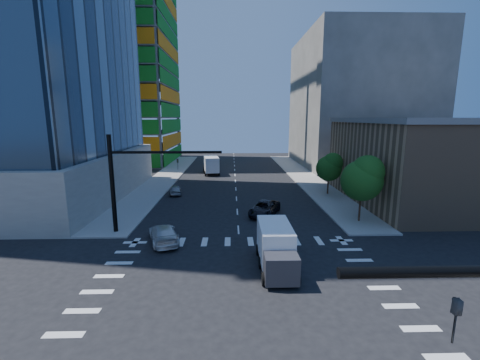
{
  "coord_description": "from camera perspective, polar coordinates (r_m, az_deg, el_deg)",
  "views": [
    {
      "loc": [
        -0.62,
        -17.36,
        10.6
      ],
      "look_at": [
        0.05,
        8.0,
        5.66
      ],
      "focal_mm": 24.0,
      "sensor_mm": 36.0,
      "label": 1
    }
  ],
  "objects": [
    {
      "name": "ground",
      "position": [
        20.35,
        0.48,
        -20.37
      ],
      "size": [
        160.0,
        160.0,
        0.0
      ],
      "primitive_type": "plane",
      "color": "black",
      "rests_on": "ground"
    },
    {
      "name": "road_markings",
      "position": [
        20.35,
        0.48,
        -20.35
      ],
      "size": [
        20.0,
        20.0,
        0.01
      ],
      "primitive_type": "cube",
      "color": "silver",
      "rests_on": "ground"
    },
    {
      "name": "sidewalk_ne",
      "position": [
        59.78,
        11.19,
        0.66
      ],
      "size": [
        5.0,
        60.0,
        0.15
      ],
      "primitive_type": "cube",
      "color": "gray",
      "rests_on": "ground"
    },
    {
      "name": "sidewalk_nw",
      "position": [
        59.52,
        -13.0,
        0.55
      ],
      "size": [
        5.0,
        60.0,
        0.15
      ],
      "primitive_type": "cube",
      "color": "gray",
      "rests_on": "ground"
    },
    {
      "name": "construction_building",
      "position": [
        84.86,
        -21.2,
        19.81
      ],
      "size": [
        25.16,
        34.5,
        70.6
      ],
      "color": "slate",
      "rests_on": "ground"
    },
    {
      "name": "commercial_building",
      "position": [
        47.26,
        31.38,
        2.98
      ],
      "size": [
        20.5,
        22.5,
        10.6
      ],
      "color": "#927355",
      "rests_on": "ground"
    },
    {
      "name": "bg_building_ne",
      "position": [
        77.53,
        19.89,
        12.89
      ],
      "size": [
        24.0,
        30.0,
        28.0
      ],
      "primitive_type": "cube",
      "color": "#5F5B55",
      "rests_on": "ground"
    },
    {
      "name": "signal_mast_nw",
      "position": [
        30.78,
        -19.23,
        0.85
      ],
      "size": [
        10.2,
        0.4,
        9.0
      ],
      "color": "black",
      "rests_on": "sidewalk_nw"
    },
    {
      "name": "tree_south",
      "position": [
        34.47,
        21.12,
        0.39
      ],
      "size": [
        4.16,
        4.16,
        6.82
      ],
      "color": "#382316",
      "rests_on": "sidewalk_ne"
    },
    {
      "name": "tree_north",
      "position": [
        45.82,
        15.72,
        2.31
      ],
      "size": [
        3.54,
        3.52,
        5.78
      ],
      "color": "#382316",
      "rests_on": "sidewalk_ne"
    },
    {
      "name": "car_nb_far",
      "position": [
        35.65,
        4.4,
        -5.03
      ],
      "size": [
        4.34,
        6.04,
        1.53
      ],
      "primitive_type": "imported",
      "rotation": [
        0.0,
        0.0,
        -0.37
      ],
      "color": "black",
      "rests_on": "ground"
    },
    {
      "name": "car_sb_near",
      "position": [
        28.78,
        -13.44,
        -9.28
      ],
      "size": [
        3.73,
        5.67,
        1.53
      ],
      "primitive_type": "imported",
      "rotation": [
        0.0,
        0.0,
        3.47
      ],
      "color": "silver",
      "rests_on": "ground"
    },
    {
      "name": "car_sb_mid",
      "position": [
        45.81,
        -11.38,
        -1.73
      ],
      "size": [
        2.2,
        4.09,
        1.32
      ],
      "primitive_type": "imported",
      "rotation": [
        0.0,
        0.0,
        3.31
      ],
      "color": "#9A9BA1",
      "rests_on": "ground"
    },
    {
      "name": "box_truck_near",
      "position": [
        23.25,
        6.5,
        -12.55
      ],
      "size": [
        2.45,
        5.74,
        3.01
      ],
      "rotation": [
        0.0,
        0.0,
        0.0
      ],
      "color": "black",
      "rests_on": "ground"
    },
    {
      "name": "box_truck_far",
      "position": [
        61.96,
        -5.19,
        2.52
      ],
      "size": [
        3.64,
        6.77,
        3.38
      ],
      "rotation": [
        0.0,
        0.0,
        3.28
      ],
      "color": "black",
      "rests_on": "ground"
    }
  ]
}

